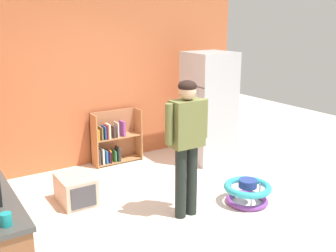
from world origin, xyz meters
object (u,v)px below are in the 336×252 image
Objects in this scene: baby_walker at (247,192)px; teal_cup at (6,220)px; standing_person at (187,137)px; pet_carrier at (76,190)px; refrigerator at (209,107)px; bookshelf at (113,140)px.

teal_cup reaches higher than baby_walker.
pet_carrier is at bearing 134.00° from standing_person.
refrigerator is 1.64m from bookshelf.
teal_cup is (-2.19, -2.99, 0.58)m from bookshelf.
baby_walker is (-0.58, -1.58, -0.73)m from refrigerator.
standing_person is (-1.43, -1.42, 0.10)m from refrigerator.
refrigerator is 3.22× the size of pet_carrier.
refrigerator is at bearing 69.67° from baby_walker.
refrigerator reaches higher than teal_cup.
teal_cup reaches higher than bookshelf.
teal_cup is (-2.98, -0.70, 0.79)m from baby_walker.
baby_walker is at bearing -110.33° from refrigerator.
standing_person reaches higher than teal_cup.
teal_cup is at bearing -121.22° from pet_carrier.
pet_carrier is at bearing 58.78° from teal_cup.
refrigerator reaches higher than bookshelf.
standing_person is 17.23× the size of teal_cup.
standing_person is 2.30m from teal_cup.
teal_cup is at bearing -126.19° from bookshelf.
teal_cup is (-1.14, -1.88, 0.77)m from pet_carrier.
refrigerator is 2.02m from standing_person.
refrigerator reaches higher than baby_walker.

